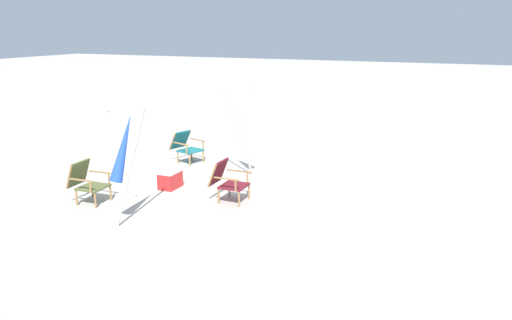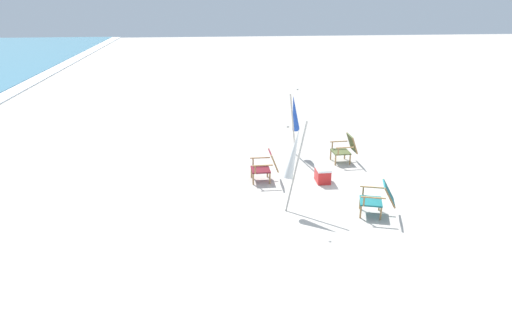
{
  "view_description": "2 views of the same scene",
  "coord_description": "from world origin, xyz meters",
  "px_view_note": "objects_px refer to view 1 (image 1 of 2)",
  "views": [
    {
      "loc": [
        9.55,
        5.91,
        3.32
      ],
      "look_at": [
        0.66,
        2.05,
        0.72
      ],
      "focal_mm": 35.0,
      "sensor_mm": 36.0,
      "label": 1
    },
    {
      "loc": [
        -9.75,
        3.03,
        4.75
      ],
      "look_at": [
        0.52,
        2.03,
        0.87
      ],
      "focal_mm": 32.0,
      "sensor_mm": 36.0,
      "label": 2
    }
  ],
  "objects_px": {
    "beach_chair_front_left": "(227,179)",
    "umbrella_furled_white": "(243,119)",
    "cooler_box": "(170,179)",
    "umbrella_furled_blue": "(124,149)",
    "beach_chair_back_right": "(186,146)",
    "beach_chair_far_center": "(86,181)"
  },
  "relations": [
    {
      "from": "beach_chair_front_left",
      "to": "umbrella_furled_white",
      "type": "relative_size",
      "value": 0.4
    },
    {
      "from": "beach_chair_back_right",
      "to": "cooler_box",
      "type": "distance_m",
      "value": 2.12
    },
    {
      "from": "umbrella_furled_white",
      "to": "umbrella_furled_blue",
      "type": "bearing_deg",
      "value": -10.35
    },
    {
      "from": "beach_chair_front_left",
      "to": "beach_chair_far_center",
      "type": "relative_size",
      "value": 0.99
    },
    {
      "from": "beach_chair_front_left",
      "to": "cooler_box",
      "type": "height_order",
      "value": "beach_chair_front_left"
    },
    {
      "from": "umbrella_furled_white",
      "to": "beach_chair_front_left",
      "type": "bearing_deg",
      "value": 13.77
    },
    {
      "from": "umbrella_furled_blue",
      "to": "beach_chair_back_right",
      "type": "bearing_deg",
      "value": -162.74
    },
    {
      "from": "beach_chair_far_center",
      "to": "cooler_box",
      "type": "xyz_separation_m",
      "value": [
        -1.39,
        1.0,
        -0.23
      ]
    },
    {
      "from": "beach_chair_front_left",
      "to": "umbrella_furled_white",
      "type": "xyz_separation_m",
      "value": [
        -1.66,
        -0.41,
        0.9
      ]
    },
    {
      "from": "beach_chair_front_left",
      "to": "beach_chair_back_right",
      "type": "distance_m",
      "value": 3.13
    },
    {
      "from": "beach_chair_far_center",
      "to": "beach_chair_back_right",
      "type": "relative_size",
      "value": 0.92
    },
    {
      "from": "beach_chair_front_left",
      "to": "beach_chair_back_right",
      "type": "height_order",
      "value": "beach_chair_front_left"
    },
    {
      "from": "umbrella_furled_blue",
      "to": "cooler_box",
      "type": "relative_size",
      "value": 4.17
    },
    {
      "from": "beach_chair_front_left",
      "to": "cooler_box",
      "type": "distance_m",
      "value": 1.49
    },
    {
      "from": "beach_chair_back_right",
      "to": "umbrella_furled_white",
      "type": "distance_m",
      "value": 2.12
    },
    {
      "from": "beach_chair_far_center",
      "to": "cooler_box",
      "type": "relative_size",
      "value": 1.67
    },
    {
      "from": "umbrella_furled_white",
      "to": "cooler_box",
      "type": "height_order",
      "value": "umbrella_furled_white"
    },
    {
      "from": "beach_chair_far_center",
      "to": "beach_chair_back_right",
      "type": "distance_m",
      "value": 3.35
    },
    {
      "from": "beach_chair_far_center",
      "to": "beach_chair_back_right",
      "type": "bearing_deg",
      "value": 176.5
    },
    {
      "from": "umbrella_furled_blue",
      "to": "cooler_box",
      "type": "height_order",
      "value": "umbrella_furled_blue"
    },
    {
      "from": "beach_chair_front_left",
      "to": "umbrella_furled_blue",
      "type": "bearing_deg",
      "value": -30.42
    },
    {
      "from": "beach_chair_back_right",
      "to": "umbrella_furled_blue",
      "type": "height_order",
      "value": "umbrella_furled_blue"
    }
  ]
}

